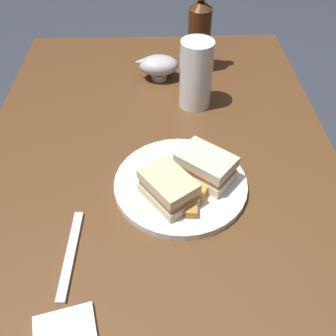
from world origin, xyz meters
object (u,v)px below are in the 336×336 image
object	(u,v)px
sandwich_half_right	(204,167)
pint_glass	(195,78)
fork	(69,254)
cider_bottle	(198,33)
gravy_boat	(157,65)
plate	(179,184)
sandwich_half_left	(167,188)

from	to	relation	value
sandwich_half_right	pint_glass	world-z (taller)	pint_glass
fork	cider_bottle	bearing A→B (deg)	158.37
sandwich_half_right	fork	distance (m)	0.30
gravy_boat	fork	bearing A→B (deg)	164.31
plate	cider_bottle	bearing A→B (deg)	-9.13
plate	fork	distance (m)	0.25
pint_glass	fork	xyz separation A→B (m)	(-0.45, 0.25, -0.07)
cider_bottle	plate	bearing A→B (deg)	170.87
sandwich_half_right	sandwich_half_left	bearing A→B (deg)	125.67
sandwich_half_right	gravy_boat	bearing A→B (deg)	12.24
sandwich_half_left	pint_glass	world-z (taller)	pint_glass
pint_glass	gravy_boat	xyz separation A→B (m)	(0.12, 0.09, -0.03)
gravy_boat	pint_glass	bearing A→B (deg)	-144.00
plate	sandwich_half_left	world-z (taller)	sandwich_half_left
sandwich_half_left	cider_bottle	bearing A→B (deg)	-11.20
sandwich_half_right	cider_bottle	bearing A→B (deg)	-3.22
pint_glass	gravy_boat	size ratio (longest dim) A/B	1.42
sandwich_half_left	cider_bottle	distance (m)	0.52
gravy_boat	cider_bottle	size ratio (longest dim) A/B	0.45
plate	sandwich_half_left	distance (m)	0.06
plate	sandwich_half_left	size ratio (longest dim) A/B	2.13
pint_glass	cider_bottle	bearing A→B (deg)	-7.42
pint_glass	cider_bottle	size ratio (longest dim) A/B	0.63
plate	gravy_boat	bearing A→B (deg)	5.27
gravy_boat	fork	size ratio (longest dim) A/B	0.66
cider_bottle	sandwich_half_right	bearing A→B (deg)	176.78
plate	sandwich_half_right	distance (m)	0.06
pint_glass	fork	distance (m)	0.52
plate	cider_bottle	xyz separation A→B (m)	(0.47, -0.07, 0.10)
sandwich_half_right	fork	world-z (taller)	sandwich_half_right
sandwich_half_left	sandwich_half_right	size ratio (longest dim) A/B	0.97
sandwich_half_left	fork	world-z (taller)	sandwich_half_left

